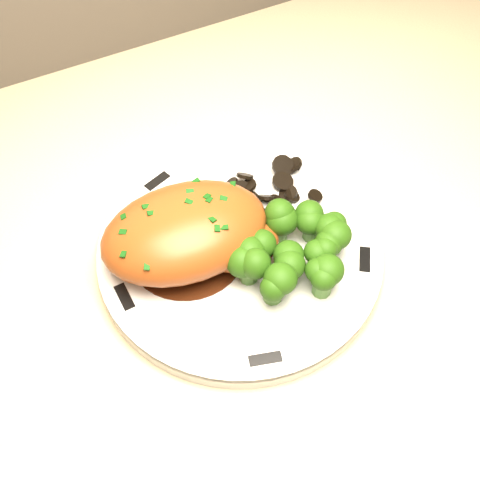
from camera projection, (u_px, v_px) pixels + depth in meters
name	position (u px, v px, depth m)	size (l,w,h in m)	color
plate	(240.00, 252.00, 0.56)	(0.26, 0.26, 0.02)	silver
rim_accent_0	(288.00, 164.00, 0.61)	(0.03, 0.01, 0.00)	black
rim_accent_1	(157.00, 181.00, 0.60)	(0.03, 0.01, 0.00)	black
rim_accent_2	(124.00, 297.00, 0.52)	(0.03, 0.01, 0.00)	black
rim_accent_3	(265.00, 359.00, 0.48)	(0.03, 0.01, 0.00)	black
rim_accent_4	(365.00, 260.00, 0.54)	(0.03, 0.01, 0.00)	black
gravy_pool	(187.00, 251.00, 0.55)	(0.11, 0.11, 0.00)	#331509
chicken_breast	(191.00, 233.00, 0.52)	(0.16, 0.11, 0.06)	#97461A
mushroom_pile	(271.00, 195.00, 0.58)	(0.08, 0.06, 0.02)	black
broccoli_florets	(294.00, 251.00, 0.52)	(0.11, 0.09, 0.04)	#4E7F35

